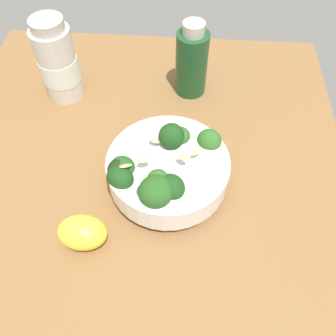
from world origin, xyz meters
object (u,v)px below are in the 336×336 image
at_px(lemon_wedge, 82,232).
at_px(bowl_of_broccoli, 166,169).
at_px(bottle_tall, 58,63).
at_px(bottle_short, 192,62).

bearing_deg(lemon_wedge, bowl_of_broccoli, 43.85).
distance_m(lemon_wedge, bottle_tall, 0.32).
bearing_deg(bowl_of_broccoli, lemon_wedge, -136.15).
relative_size(lemon_wedge, bottle_tall, 0.45).
height_order(bowl_of_broccoli, lemon_wedge, bowl_of_broccoli).
height_order(bottle_tall, bottle_short, bottle_tall).
bearing_deg(bottle_tall, bottle_short, 6.68).
bearing_deg(bottle_short, bottle_tall, -173.32).
relative_size(bowl_of_broccoli, bottle_tall, 1.22).
distance_m(lemon_wedge, bottle_short, 0.36).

